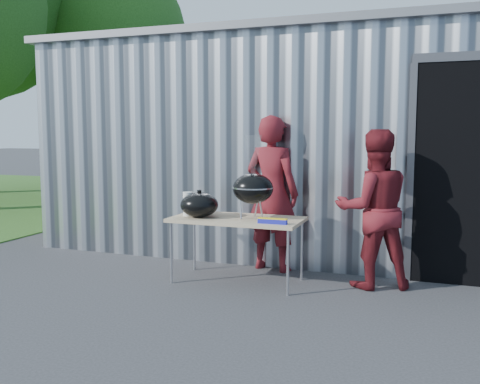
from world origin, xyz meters
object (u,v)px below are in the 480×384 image
at_px(folding_table, 237,221).
at_px(person_bystander, 374,209).
at_px(kettle_grill, 253,182).
at_px(person_cook, 272,193).

xyz_separation_m(folding_table, person_bystander, (1.49, 0.34, 0.17)).
distance_m(folding_table, person_bystander, 1.54).
height_order(kettle_grill, person_bystander, person_bystander).
height_order(folding_table, person_bystander, person_bystander).
bearing_deg(folding_table, person_cook, 72.19).
distance_m(kettle_grill, person_bystander, 1.38).
xyz_separation_m(folding_table, kettle_grill, (0.19, 0.01, 0.46)).
relative_size(kettle_grill, person_bystander, 0.54).
bearing_deg(person_bystander, kettle_grill, -8.55).
bearing_deg(person_cook, person_bystander, 176.95).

